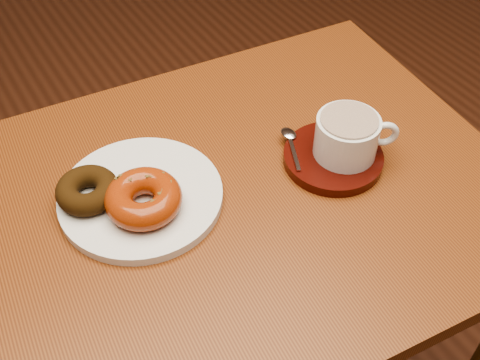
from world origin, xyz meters
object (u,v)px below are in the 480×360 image
cafe_table (230,246)px  saucer (333,158)px  donut_plate (141,196)px  coffee_cup (348,136)px

cafe_table → saucer: (0.18, -0.03, 0.14)m
saucer → cafe_table: bearing=171.5°
cafe_table → donut_plate: bearing=158.8°
donut_plate → coffee_cup: coffee_cup is taller
donut_plate → saucer: (0.30, -0.09, 0.00)m
saucer → coffee_cup: 0.05m
cafe_table → saucer: saucer is taller
cafe_table → coffee_cup: (0.20, -0.03, 0.19)m
cafe_table → donut_plate: size_ratio=3.80×
cafe_table → saucer: 0.23m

